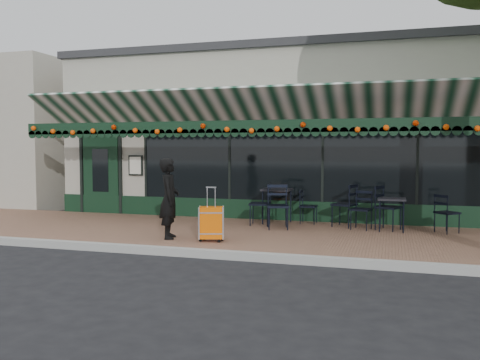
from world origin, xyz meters
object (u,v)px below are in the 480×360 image
(woman, at_px, (169,198))
(chair_b_left, at_px, (260,204))
(chair_a_front, at_px, (361,210))
(chair_a_right, at_px, (388,208))
(chair_b_right, at_px, (308,207))
(chair_a_extra, at_px, (447,213))
(suitcase, at_px, (211,223))
(chair_b_front, at_px, (278,207))
(chair_a_left, at_px, (344,205))
(cafe_table_b, at_px, (277,192))
(cafe_table_a, at_px, (392,201))

(woman, relative_size, chair_b_left, 1.63)
(woman, relative_size, chair_a_front, 1.85)
(chair_a_right, bearing_deg, chair_b_left, 116.00)
(chair_b_left, bearing_deg, woman, -36.31)
(chair_b_right, bearing_deg, chair_a_extra, -97.48)
(suitcase, distance_m, chair_b_front, 2.09)
(chair_b_left, bearing_deg, suitcase, -15.54)
(suitcase, xyz_separation_m, chair_a_left, (2.32, 2.66, 0.15))
(suitcase, bearing_deg, chair_b_left, 63.41)
(chair_a_right, distance_m, chair_a_front, 0.59)
(chair_a_extra, xyz_separation_m, chair_b_right, (-3.07, 0.48, -0.01))
(chair_a_right, height_order, chair_b_front, chair_b_front)
(chair_a_front, relative_size, chair_b_front, 0.87)
(chair_a_left, distance_m, chair_b_left, 1.96)
(suitcase, distance_m, chair_a_extra, 5.12)
(chair_b_front, bearing_deg, chair_a_right, -2.48)
(suitcase, bearing_deg, chair_b_front, 46.97)
(cafe_table_b, bearing_deg, suitcase, -104.64)
(cafe_table_b, xyz_separation_m, chair_b_right, (0.74, 0.17, -0.35))
(woman, xyz_separation_m, chair_b_front, (1.84, 1.80, -0.30))
(cafe_table_a, bearing_deg, chair_b_left, -180.00)
(chair_a_right, xyz_separation_m, chair_b_left, (-2.91, -0.12, -0.00))
(cafe_table_a, xyz_separation_m, chair_b_front, (-2.46, -0.44, -0.15))
(cafe_table_a, height_order, chair_b_right, chair_b_right)
(chair_a_left, xyz_separation_m, chair_a_right, (0.98, -0.23, -0.00))
(chair_b_right, bearing_deg, woman, 141.23)
(cafe_table_a, height_order, chair_b_left, chair_b_left)
(woman, xyz_separation_m, chair_a_front, (3.64, 2.27, -0.37))
(chair_a_front, xyz_separation_m, chair_b_left, (-2.33, -0.03, 0.06))
(chair_a_right, bearing_deg, woman, 142.85)
(woman, bearing_deg, chair_a_left, -69.67)
(chair_b_right, bearing_deg, chair_b_front, 153.35)
(chair_b_front, bearing_deg, cafe_table_b, 88.28)
(chair_b_left, bearing_deg, chair_a_left, 94.17)
(chair_a_left, height_order, chair_b_right, chair_a_left)
(cafe_table_a, relative_size, chair_b_left, 0.73)
(chair_a_left, height_order, chair_a_right, chair_a_left)
(suitcase, relative_size, cafe_table_a, 1.46)
(chair_a_left, xyz_separation_m, chair_b_right, (-0.87, 0.22, -0.09))
(chair_b_right, bearing_deg, chair_a_right, -102.29)
(chair_a_left, distance_m, chair_a_extra, 2.21)
(chair_a_front, bearing_deg, chair_b_right, 171.62)
(cafe_table_a, relative_size, cafe_table_b, 0.86)
(chair_a_left, bearing_deg, cafe_table_b, -72.16)
(chair_a_front, distance_m, chair_a_extra, 1.80)
(cafe_table_a, bearing_deg, cafe_table_b, 171.41)
(chair_a_left, bearing_deg, chair_a_right, 96.91)
(cafe_table_b, xyz_separation_m, chair_a_left, (1.61, -0.06, -0.25))
(suitcase, relative_size, chair_a_left, 1.05)
(cafe_table_b, distance_m, chair_a_front, 2.07)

